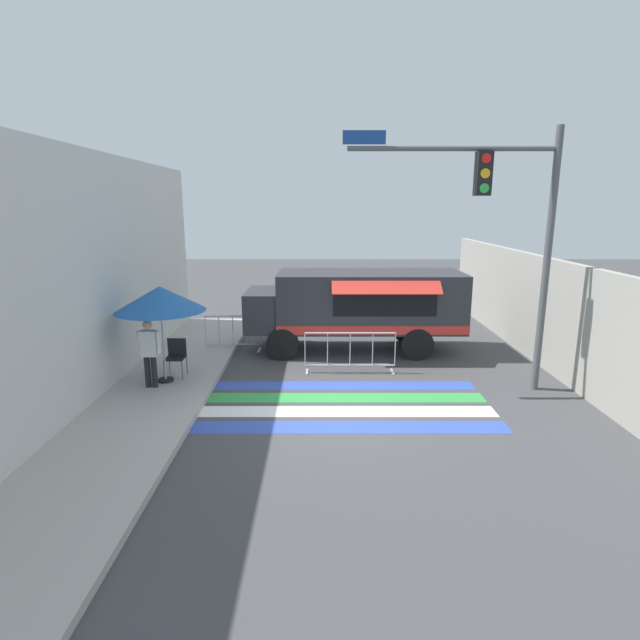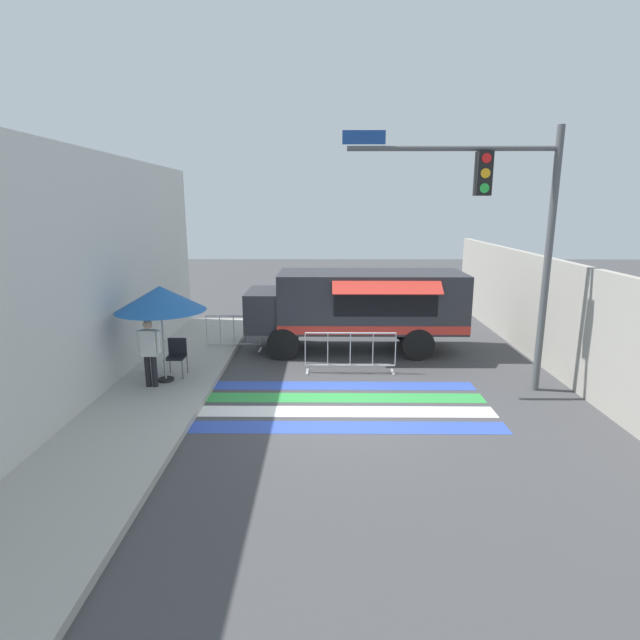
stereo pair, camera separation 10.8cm
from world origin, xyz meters
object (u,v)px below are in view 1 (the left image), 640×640
Objects in this scene: folding_chair at (176,354)px; barricade_front at (350,352)px; food_truck at (354,303)px; traffic_signal_pole at (509,216)px; barricade_side at (233,334)px; patio_umbrella at (160,299)px; vendor_person at (150,350)px.

folding_chair is 0.39× the size of barricade_front.
barricade_front reaches higher than folding_chair.
food_truck is 1.07× the size of traffic_signal_pole.
traffic_signal_pole is 4.89m from barricade_front.
food_truck is 5.13m from traffic_signal_pole.
food_truck reaches higher than barricade_side.
traffic_signal_pole reaches higher than patio_umbrella.
food_truck is at bearing 133.98° from traffic_signal_pole.
patio_umbrella is at bearing 178.94° from traffic_signal_pole.
vendor_person is 4.83m from barricade_front.
folding_chair is at bearing 76.94° from vendor_person.
barricade_side reaches higher than folding_chair.
vendor_person is (-0.35, -0.82, 0.34)m from folding_chair.
barricade_front is at bearing 13.30° from patio_umbrella.
traffic_signal_pole is at bearing -46.02° from food_truck.
patio_umbrella is 4.78m from barricade_front.
traffic_signal_pole reaches higher than food_truck.
vendor_person is (-7.89, -0.23, -2.94)m from traffic_signal_pole.
barricade_side is at bearing 79.37° from vendor_person.
patio_umbrella is 1.39× the size of barricade_side.
folding_chair is 0.57× the size of vendor_person.
barricade_front is (4.59, 1.41, -0.48)m from vendor_person.
vendor_person is at bearing -118.92° from patio_umbrella.
patio_umbrella is 1.17m from vendor_person.
traffic_signal_pole is 2.51× the size of barricade_front.
barricade_front and barricade_side have the same top height.
barricade_side is (1.08, 3.01, -1.59)m from patio_umbrella.
barricade_front is (4.24, 0.59, -0.15)m from folding_chair.
vendor_person reaches higher than barricade_side.
barricade_front is at bearing -30.72° from barricade_side.
food_truck is at bearing 45.86° from vendor_person.
folding_chair is at bearing -149.41° from food_truck.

